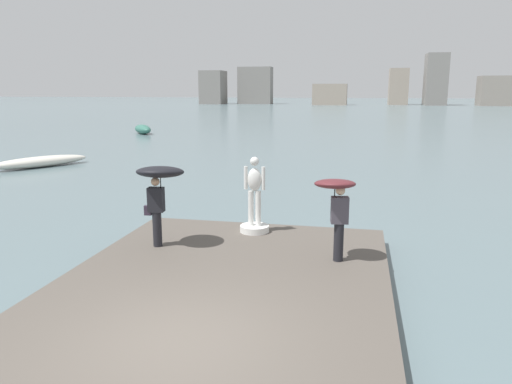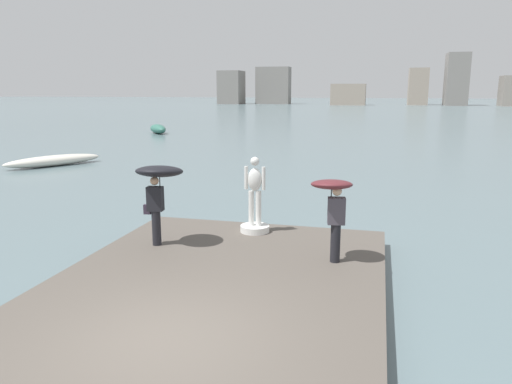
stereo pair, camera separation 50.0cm
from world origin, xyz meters
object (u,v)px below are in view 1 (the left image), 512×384
statue_white_figure (255,206)px  onlooker_right (337,198)px  boat_near (40,162)px  onlooker_left (159,181)px  boat_mid (143,129)px

statue_white_figure → onlooker_right: 3.01m
boat_near → statue_white_figure: bearing=-37.5°
onlooker_left → onlooker_right: size_ratio=1.07×
onlooker_right → statue_white_figure: bearing=140.6°
statue_white_figure → boat_mid: (-17.68, 31.42, -0.68)m
onlooker_left → statue_white_figure: bearing=40.0°
boat_near → boat_mid: size_ratio=1.42×
onlooker_right → boat_near: bearing=142.2°
onlooker_right → boat_near: (-16.70, 12.95, -1.56)m
statue_white_figure → boat_near: size_ratio=0.40×
statue_white_figure → boat_near: (-14.45, 11.10, -0.82)m
onlooker_right → boat_mid: 38.81m
onlooker_right → boat_near: size_ratio=0.37×
onlooker_left → boat_near: (-12.45, 12.78, -1.75)m
onlooker_left → boat_near: size_ratio=0.40×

